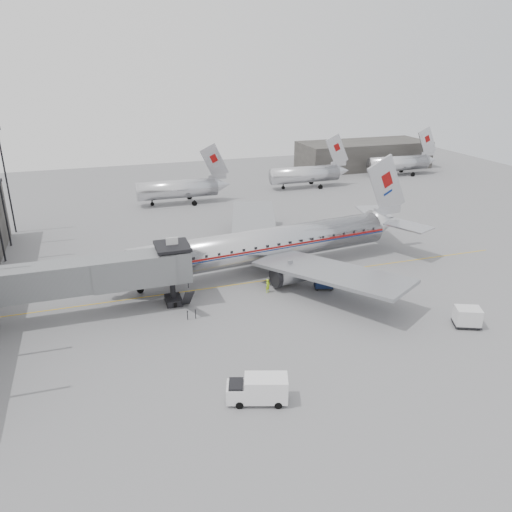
% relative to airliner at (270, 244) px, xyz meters
% --- Properties ---
extents(ground, '(160.00, 160.00, 0.00)m').
position_rel_airliner_xyz_m(ground, '(-3.31, -9.10, -3.19)').
color(ground, slate).
rests_on(ground, ground).
extents(hangar, '(30.00, 12.00, 6.00)m').
position_rel_airliner_xyz_m(hangar, '(41.69, 50.90, -0.19)').
color(hangar, '#363431').
rests_on(hangar, ground).
extents(apron_line, '(60.00, 0.15, 0.01)m').
position_rel_airliner_xyz_m(apron_line, '(-0.31, -3.10, -3.19)').
color(apron_line, gold).
rests_on(apron_line, ground).
extents(jet_bridge, '(21.00, 6.20, 7.10)m').
position_rel_airliner_xyz_m(jet_bridge, '(-19.98, -5.43, 0.98)').
color(jet_bridge, slate).
rests_on(jet_bridge, ground).
extents(distant_aircraft_near, '(16.39, 3.20, 10.26)m').
position_rel_airliner_xyz_m(distant_aircraft_near, '(-5.11, 32.90, -0.46)').
color(distant_aircraft_near, silver).
rests_on(distant_aircraft_near, ground).
extents(distant_aircraft_mid, '(16.39, 3.20, 10.26)m').
position_rel_airliner_xyz_m(distant_aircraft_mid, '(20.89, 36.90, -0.46)').
color(distant_aircraft_mid, silver).
rests_on(distant_aircraft_mid, ground).
extents(distant_aircraft_far, '(16.39, 3.20, 10.26)m').
position_rel_airliner_xyz_m(distant_aircraft_far, '(44.89, 40.90, -0.46)').
color(distant_aircraft_far, silver).
rests_on(distant_aircraft_far, ground).
extents(airliner, '(40.09, 36.95, 12.70)m').
position_rel_airliner_xyz_m(airliner, '(0.00, 0.00, 0.00)').
color(airliner, silver).
rests_on(airliner, ground).
extents(service_van, '(4.81, 3.04, 2.12)m').
position_rel_airliner_xyz_m(service_van, '(-9.37, -23.54, -2.08)').
color(service_van, white).
rests_on(service_van, ground).
extents(baggage_cart_navy, '(2.41, 2.09, 1.60)m').
position_rel_airliner_xyz_m(baggage_cart_navy, '(3.85, -7.10, -2.34)').
color(baggage_cart_navy, '#0E1938').
rests_on(baggage_cart_navy, ground).
extents(baggage_cart_white, '(2.94, 2.65, 1.89)m').
position_rel_airliner_xyz_m(baggage_cart_white, '(13.12, -19.10, -2.19)').
color(baggage_cart_white, silver).
rests_on(baggage_cart_white, ground).
extents(ramp_worker, '(0.67, 0.63, 1.55)m').
position_rel_airliner_xyz_m(ramp_worker, '(-2.38, -6.10, -2.42)').
color(ramp_worker, '#C0F31C').
rests_on(ramp_worker, ground).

